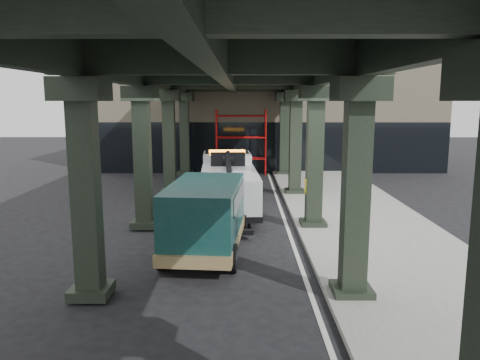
{
  "coord_description": "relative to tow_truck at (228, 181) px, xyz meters",
  "views": [
    {
      "loc": [
        0.09,
        -14.19,
        4.5
      ],
      "look_at": [
        -0.0,
        2.36,
        1.7
      ],
      "focal_mm": 35.0,
      "sensor_mm": 36.0,
      "label": 1
    }
  ],
  "objects": [
    {
      "name": "scaffolding",
      "position": [
        0.51,
        9.68,
        0.9
      ],
      "size": [
        3.08,
        0.88,
        4.0
      ],
      "color": "red",
      "rests_on": "ground"
    },
    {
      "name": "towed_van",
      "position": [
        -0.47,
        -5.53,
        -0.05
      ],
      "size": [
        2.48,
        5.44,
        2.15
      ],
      "rotation": [
        0.0,
        0.0,
        -0.08
      ],
      "color": "#103A38",
      "rests_on": "ground"
    },
    {
      "name": "tow_truck",
      "position": [
        0.0,
        0.0,
        0.0
      ],
      "size": [
        2.57,
        7.65,
        2.47
      ],
      "rotation": [
        0.0,
        0.0,
        0.06
      ],
      "color": "black",
      "rests_on": "ground"
    },
    {
      "name": "ground",
      "position": [
        0.51,
        -4.96,
        -1.21
      ],
      "size": [
        90.0,
        90.0,
        0.0
      ],
      "primitive_type": "plane",
      "color": "black",
      "rests_on": "ground"
    },
    {
      "name": "viaduct",
      "position": [
        0.11,
        -2.96,
        4.26
      ],
      "size": [
        7.4,
        32.0,
        6.4
      ],
      "color": "black",
      "rests_on": "ground"
    },
    {
      "name": "sidewalk",
      "position": [
        5.01,
        -2.96,
        -1.13
      ],
      "size": [
        5.0,
        40.0,
        0.15
      ],
      "primitive_type": "cube",
      "color": "gray",
      "rests_on": "ground"
    },
    {
      "name": "lane_stripe",
      "position": [
        2.21,
        -2.96,
        -1.2
      ],
      "size": [
        0.12,
        38.0,
        0.01
      ],
      "primitive_type": "cube",
      "color": "silver",
      "rests_on": "ground"
    },
    {
      "name": "building",
      "position": [
        2.51,
        15.04,
        2.79
      ],
      "size": [
        22.0,
        10.0,
        8.0
      ],
      "primitive_type": "cube",
      "color": "#C6B793",
      "rests_on": "ground"
    }
  ]
}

